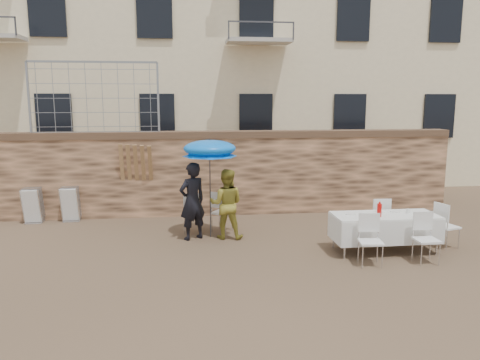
{
  "coord_description": "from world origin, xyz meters",
  "views": [
    {
      "loc": [
        -0.73,
        -7.41,
        3.07
      ],
      "look_at": [
        0.4,
        2.2,
        1.4
      ],
      "focal_mm": 35.0,
      "sensor_mm": 36.0,
      "label": 1
    }
  ],
  "objects": [
    {
      "name": "chair_stack_left",
      "position": [
        -4.55,
        4.7,
        0.46
      ],
      "size": [
        0.46,
        0.47,
        0.92
      ],
      "primitive_type": null,
      "color": "white",
      "rests_on": "ground"
    },
    {
      "name": "umbrella",
      "position": [
        -0.2,
        2.79,
        1.95
      ],
      "size": [
        1.2,
        1.2,
        2.06
      ],
      "color": "#3F3F44",
      "rests_on": "ground"
    },
    {
      "name": "table_chair_side",
      "position": [
        4.67,
        1.47,
        0.48
      ],
      "size": [
        0.6,
        0.6,
        0.96
      ],
      "primitive_type": null,
      "rotation": [
        0.0,
        0.0,
        1.85
      ],
      "color": "white",
      "rests_on": "ground"
    },
    {
      "name": "table_chair_back",
      "position": [
        3.47,
        2.17,
        0.48
      ],
      "size": [
        0.49,
        0.49,
        0.96
      ],
      "primitive_type": null,
      "rotation": [
        0.0,
        0.0,
        3.12
      ],
      "color": "white",
      "rests_on": "ground"
    },
    {
      "name": "couple_chair_left",
      "position": [
        -0.6,
        3.24,
        0.48
      ],
      "size": [
        0.48,
        0.48,
        0.96
      ],
      "primitive_type": null,
      "rotation": [
        0.0,
        0.0,
        3.15
      ],
      "color": "white",
      "rests_on": "ground"
    },
    {
      "name": "man_suit",
      "position": [
        -0.6,
        2.69,
        0.86
      ],
      "size": [
        0.75,
        0.67,
        1.72
      ],
      "primitive_type": "imported",
      "rotation": [
        0.0,
        0.0,
        3.66
      ],
      "color": "black",
      "rests_on": "ground"
    },
    {
      "name": "ground",
      "position": [
        0.0,
        0.0,
        0.0
      ],
      "size": [
        80.0,
        80.0,
        0.0
      ],
      "primitive_type": "plane",
      "color": "brown",
      "rests_on": "ground"
    },
    {
      "name": "couple_chair_right",
      "position": [
        0.1,
        3.24,
        0.48
      ],
      "size": [
        0.67,
        0.67,
        0.96
      ],
      "primitive_type": null,
      "rotation": [
        0.0,
        0.0,
        2.53
      ],
      "color": "white",
      "rests_on": "ground"
    },
    {
      "name": "stone_wall",
      "position": [
        0.0,
        5.0,
        1.1
      ],
      "size": [
        13.0,
        0.5,
        2.2
      ],
      "primitive_type": "cube",
      "color": "#8D6446",
      "rests_on": "ground"
    },
    {
      "name": "table_chair_front_right",
      "position": [
        3.77,
        0.62,
        0.48
      ],
      "size": [
        0.48,
        0.48,
        0.96
      ],
      "primitive_type": null,
      "rotation": [
        0.0,
        0.0,
        0.01
      ],
      "color": "white",
      "rests_on": "ground"
    },
    {
      "name": "chain_link_fence",
      "position": [
        -3.0,
        5.0,
        3.1
      ],
      "size": [
        3.2,
        0.06,
        1.8
      ],
      "primitive_type": null,
      "color": "gray",
      "rests_on": "stone_wall"
    },
    {
      "name": "banquet_table",
      "position": [
        3.27,
        1.37,
        0.73
      ],
      "size": [
        2.1,
        0.85,
        0.78
      ],
      "color": "silver",
      "rests_on": "ground"
    },
    {
      "name": "chair_stack_right",
      "position": [
        -3.65,
        4.7,
        0.46
      ],
      "size": [
        0.46,
        0.4,
        0.92
      ],
      "primitive_type": null,
      "color": "white",
      "rests_on": "ground"
    },
    {
      "name": "soda_bottle",
      "position": [
        3.07,
        1.22,
        0.91
      ],
      "size": [
        0.09,
        0.09,
        0.26
      ],
      "primitive_type": "cylinder",
      "color": "red",
      "rests_on": "banquet_table"
    },
    {
      "name": "wood_planks",
      "position": [
        -2.05,
        4.77,
        1.0
      ],
      "size": [
        0.7,
        0.2,
        2.0
      ],
      "primitive_type": null,
      "color": "#A37749",
      "rests_on": "ground"
    },
    {
      "name": "woman_dress",
      "position": [
        0.15,
        2.69,
        0.78
      ],
      "size": [
        0.86,
        0.73,
        1.56
      ],
      "primitive_type": "imported",
      "rotation": [
        0.0,
        0.0,
        2.94
      ],
      "color": "gold",
      "rests_on": "ground"
    },
    {
      "name": "table_chair_front_left",
      "position": [
        2.67,
        0.62,
        0.48
      ],
      "size": [
        0.54,
        0.54,
        0.96
      ],
      "primitive_type": null,
      "rotation": [
        0.0,
        0.0,
        -0.14
      ],
      "color": "white",
      "rests_on": "ground"
    }
  ]
}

